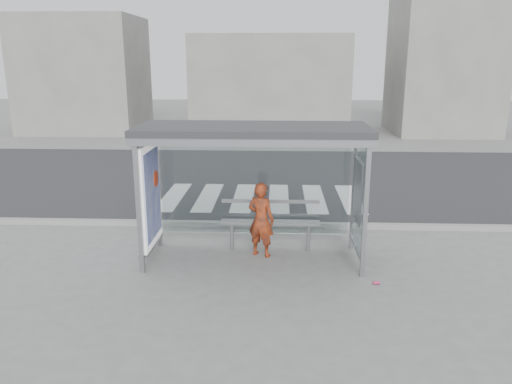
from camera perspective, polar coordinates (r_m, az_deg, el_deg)
ground at (r=9.85m, az=-0.33°, el=-7.71°), size 80.00×80.00×0.00m
road at (r=16.53m, az=0.89°, el=1.67°), size 30.00×10.00×0.01m
curb at (r=11.66m, az=0.15°, el=-3.75°), size 30.00×0.18×0.12m
crosswalk at (r=14.11m, az=0.59°, el=-0.66°), size 5.55×3.00×0.00m
bus_shelter at (r=9.36m, az=-2.61°, el=3.77°), size 4.25×1.65×2.62m
building_left at (r=29.04m, az=-19.03°, el=12.57°), size 6.00×5.00×6.00m
building_center at (r=27.12m, az=1.62°, el=12.18°), size 8.00×5.00×5.00m
building_right at (r=28.40m, az=20.64°, el=13.41°), size 5.00×5.00×7.00m
person at (r=9.79m, az=0.58°, el=-3.17°), size 0.65×0.55×1.50m
bench at (r=10.10m, az=1.63°, el=-3.48°), size 1.99×0.33×1.03m
soda_can at (r=9.06m, az=13.59°, el=-10.05°), size 0.12×0.08×0.06m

